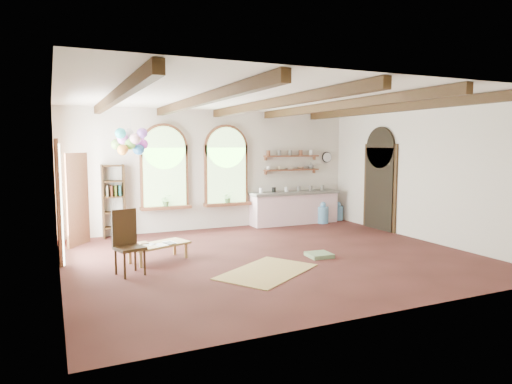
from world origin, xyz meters
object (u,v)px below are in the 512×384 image
side_chair (129,256)px  balloon_cluster (131,142)px  kitchen_counter (294,207)px  coffee_table (159,246)px

side_chair → balloon_cluster: balloon_cluster is taller
kitchen_counter → side_chair: bearing=-147.0°
balloon_cluster → kitchen_counter: bearing=10.8°
coffee_table → balloon_cluster: balloon_cluster is taller
side_chair → kitchen_counter: bearing=33.0°
kitchen_counter → balloon_cluster: 5.14m
kitchen_counter → balloon_cluster: balloon_cluster is taller
kitchen_counter → coffee_table: size_ratio=2.03×
kitchen_counter → balloon_cluster: bearing=-169.2°
balloon_cluster → coffee_table: bearing=-83.2°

